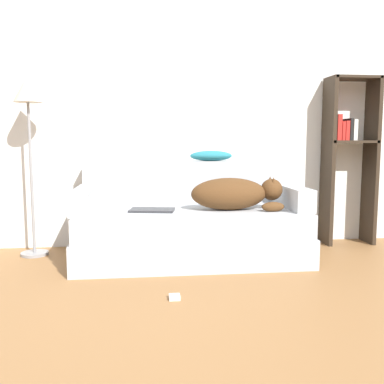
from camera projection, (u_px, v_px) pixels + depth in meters
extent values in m
cube|color=white|center=(171.00, 100.00, 3.96)|extent=(7.49, 0.06, 2.70)
cube|color=#B2B7BC|center=(191.00, 245.00, 3.56)|extent=(1.86, 0.91, 0.23)
cube|color=#B2B7BC|center=(191.00, 220.00, 3.52)|extent=(1.82, 0.87, 0.19)
cube|color=#B2B7BC|center=(186.00, 182.00, 3.87)|extent=(1.82, 0.15, 0.37)
cube|color=#B2B7BC|center=(84.00, 200.00, 3.40)|extent=(0.15, 0.72, 0.18)
cube|color=#B2B7BC|center=(291.00, 196.00, 3.60)|extent=(0.15, 0.72, 0.18)
ellipsoid|color=#513319|center=(229.00, 194.00, 3.45)|extent=(0.61, 0.29, 0.26)
sphere|color=#513319|center=(272.00, 190.00, 3.48)|extent=(0.18, 0.18, 0.18)
cone|color=#513319|center=(274.00, 182.00, 3.43)|extent=(0.06, 0.06, 0.08)
cone|color=#513319|center=(270.00, 181.00, 3.52)|extent=(0.06, 0.06, 0.08)
ellipsoid|color=#513319|center=(273.00, 207.00, 3.37)|extent=(0.18, 0.07, 0.08)
cube|color=#2D2D30|center=(152.00, 210.00, 3.39)|extent=(0.38, 0.26, 0.02)
ellipsoid|color=teal|center=(211.00, 156.00, 3.88)|extent=(0.38, 0.18, 0.09)
cube|color=#2D2319|center=(328.00, 162.00, 4.01)|extent=(0.04, 0.26, 1.57)
cube|color=#2D2319|center=(371.00, 162.00, 4.06)|extent=(0.04, 0.26, 1.57)
cube|color=#2D2319|center=(353.00, 78.00, 3.95)|extent=(0.44, 0.26, 0.02)
cube|color=#2D2319|center=(350.00, 142.00, 4.01)|extent=(0.44, 0.26, 0.02)
cube|color=red|center=(335.00, 128.00, 3.97)|extent=(0.04, 0.20, 0.24)
cube|color=red|center=(339.00, 131.00, 3.97)|extent=(0.03, 0.20, 0.17)
cube|color=red|center=(343.00, 131.00, 3.98)|extent=(0.03, 0.20, 0.18)
cube|color=black|center=(347.00, 130.00, 3.98)|extent=(0.03, 0.20, 0.20)
cube|color=silver|center=(351.00, 130.00, 3.99)|extent=(0.04, 0.20, 0.19)
cylinder|color=gray|center=(35.00, 254.00, 3.68)|extent=(0.23, 0.23, 0.02)
cylinder|color=gray|center=(31.00, 179.00, 3.61)|extent=(0.02, 0.02, 1.27)
cone|color=beige|center=(27.00, 89.00, 3.52)|extent=(0.23, 0.23, 0.21)
cube|color=silver|center=(175.00, 297.00, 2.65)|extent=(0.07, 0.07, 0.03)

